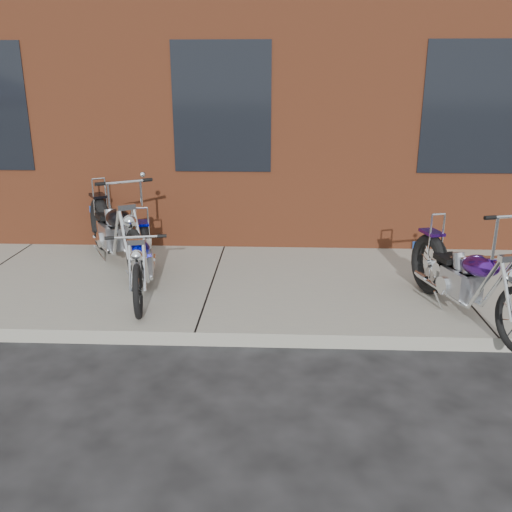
{
  "coord_description": "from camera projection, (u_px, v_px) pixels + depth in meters",
  "views": [
    {
      "loc": [
        0.83,
        -4.89,
        2.53
      ],
      "look_at": [
        0.58,
        0.8,
        0.71
      ],
      "focal_mm": 38.0,
      "sensor_mm": 36.0,
      "label": 1
    }
  ],
  "objects": [
    {
      "name": "chopper_third",
      "position": [
        115.0,
        233.0,
        7.31
      ],
      "size": [
        1.4,
        2.19,
        1.27
      ],
      "rotation": [
        0.0,
        0.0,
        -1.02
      ],
      "color": "black",
      "rests_on": "sidewalk"
    },
    {
      "name": "chopper_purple",
      "position": [
        466.0,
        281.0,
        5.67
      ],
      "size": [
        0.78,
        2.19,
        1.26
      ],
      "rotation": [
        0.0,
        0.0,
        -1.3
      ],
      "color": "black",
      "rests_on": "sidewalk"
    },
    {
      "name": "ground",
      "position": [
        195.0,
        346.0,
        5.46
      ],
      "size": [
        120.0,
        120.0,
        0.0
      ],
      "primitive_type": "plane",
      "color": "black",
      "rests_on": "ground"
    },
    {
      "name": "sidewalk",
      "position": [
        213.0,
        286.0,
        6.87
      ],
      "size": [
        22.0,
        3.0,
        0.15
      ],
      "primitive_type": "cube",
      "color": "gray",
      "rests_on": "ground"
    },
    {
      "name": "chopper_blue",
      "position": [
        142.0,
        262.0,
        6.39
      ],
      "size": [
        0.6,
        2.04,
        0.89
      ],
      "rotation": [
        0.0,
        0.0,
        -1.38
      ],
      "color": "black",
      "rests_on": "sidewalk"
    },
    {
      "name": "building_brick",
      "position": [
        244.0,
        13.0,
        11.86
      ],
      "size": [
        22.0,
        10.0,
        8.0
      ],
      "primitive_type": "cube",
      "color": "brown",
      "rests_on": "ground"
    }
  ]
}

